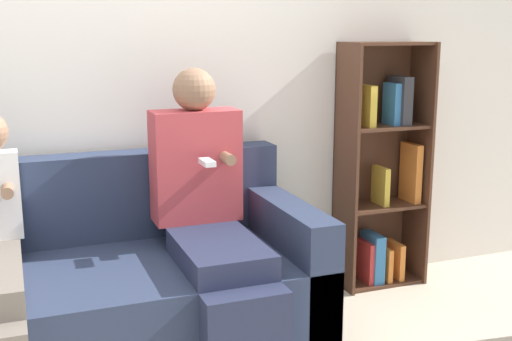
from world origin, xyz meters
TOP-DOWN VIEW (x-y plane):
  - back_wall at (0.00, 1.05)m, footprint 10.00×0.06m
  - couch at (-0.16, 0.56)m, footprint 2.16×0.92m
  - adult_seated at (0.45, 0.47)m, footprint 0.42×0.86m
  - bookshelf at (1.62, 0.91)m, footprint 0.50×0.27m

SIDE VIEW (x-z plane):
  - couch at x=-0.16m, z-range -0.14..0.74m
  - bookshelf at x=1.62m, z-range -0.05..1.36m
  - adult_seated at x=0.45m, z-range 0.01..1.31m
  - back_wall at x=0.00m, z-range 0.00..2.55m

